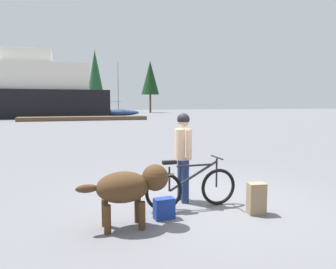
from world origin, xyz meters
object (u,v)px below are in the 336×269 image
(bicycle, at_px, (191,187))
(sailboat_moored, at_px, (119,112))
(person_cyclist, at_px, (183,149))
(backpack, at_px, (256,199))
(dog, at_px, (130,186))
(ferry_boat, at_px, (9,92))
(handbag_pannier, at_px, (164,208))

(bicycle, relative_size, sailboat_moored, 0.22)
(person_cyclist, relative_size, backpack, 3.18)
(backpack, bearing_deg, dog, 177.76)
(bicycle, height_order, dog, dog)
(dog, height_order, ferry_boat, ferry_boat)
(dog, xyz_separation_m, handbag_pannier, (0.58, 0.17, -0.45))
(dog, bearing_deg, sailboat_moored, 81.18)
(bicycle, height_order, sailboat_moored, sailboat_moored)
(person_cyclist, xyz_separation_m, dog, (-1.18, -0.94, -0.37))
(person_cyclist, bearing_deg, backpack, -48.15)
(handbag_pannier, relative_size, ferry_boat, 0.01)
(ferry_boat, bearing_deg, backpack, -76.38)
(person_cyclist, bearing_deg, handbag_pannier, -128.44)
(bicycle, bearing_deg, dog, -155.43)
(bicycle, bearing_deg, handbag_pannier, -148.75)
(person_cyclist, height_order, dog, person_cyclist)
(dog, height_order, backpack, dog)
(person_cyclist, bearing_deg, dog, -141.58)
(backpack, distance_m, sailboat_moored, 41.56)
(dog, distance_m, backpack, 2.13)
(bicycle, height_order, handbag_pannier, bicycle)
(bicycle, height_order, ferry_boat, ferry_boat)
(bicycle, relative_size, dog, 1.24)
(backpack, relative_size, ferry_boat, 0.02)
(person_cyclist, height_order, ferry_boat, ferry_boat)
(sailboat_moored, bearing_deg, person_cyclist, -97.37)
(dog, xyz_separation_m, sailboat_moored, (6.40, 41.26, -0.10))
(dog, bearing_deg, backpack, -2.24)
(dog, bearing_deg, person_cyclist, 38.42)
(bicycle, relative_size, person_cyclist, 1.02)
(backpack, xyz_separation_m, handbag_pannier, (-1.52, 0.25, -0.09))
(bicycle, distance_m, backpack, 1.11)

